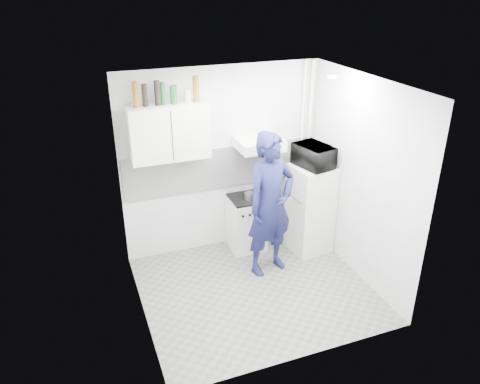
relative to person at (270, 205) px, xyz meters
name	(u,v)px	position (x,y,z in m)	size (l,w,h in m)	color
floor	(255,289)	(-0.35, -0.37, -0.97)	(2.80, 2.80, 0.00)	#545552
ceiling	(259,84)	(-0.35, -0.37, 1.63)	(2.80, 2.80, 0.00)	white
wall_back	(222,161)	(-0.35, 0.88, 0.33)	(2.80, 2.80, 0.00)	silver
wall_left	(135,217)	(-1.75, -0.37, 0.33)	(2.60, 2.60, 0.00)	silver
wall_right	(360,180)	(1.05, -0.37, 0.33)	(2.60, 2.60, 0.00)	silver
person	(270,205)	(0.00, 0.00, 0.00)	(0.70, 0.46, 1.93)	#141741
stove	(246,223)	(-0.08, 0.63, -0.58)	(0.48, 0.48, 0.77)	silver
fridge	(310,209)	(0.75, 0.28, -0.32)	(0.53, 0.53, 1.28)	silver
stove_top	(247,198)	(-0.08, 0.63, -0.18)	(0.46, 0.46, 0.03)	black
saucepan	(250,196)	(-0.05, 0.57, -0.12)	(0.16, 0.16, 0.09)	silver
microwave	(314,156)	(0.75, 0.28, 0.47)	(0.37, 0.54, 0.30)	black
bottle_a	(136,94)	(-1.47, 0.70, 1.39)	(0.07, 0.07, 0.31)	brown
bottle_b	(145,95)	(-1.36, 0.70, 1.37)	(0.07, 0.07, 0.27)	black
bottle_c	(157,93)	(-1.21, 0.70, 1.38)	(0.07, 0.07, 0.30)	black
bottle_d	(163,94)	(-1.14, 0.70, 1.37)	(0.06, 0.06, 0.27)	#144C1E
canister_a	(173,95)	(-1.01, 0.70, 1.34)	(0.09, 0.09, 0.22)	#144C1E
canister_b	(188,96)	(-0.84, 0.70, 1.31)	(0.08, 0.08, 0.16)	#B2B7BC
bottle_e	(196,89)	(-0.73, 0.70, 1.39)	(0.08, 0.08, 0.32)	brown
upper_cabinet	(169,132)	(-1.10, 0.70, 0.88)	(1.00, 0.35, 0.70)	silver
range_hood	(259,144)	(0.10, 0.63, 0.60)	(0.60, 0.50, 0.14)	silver
backsplash	(222,168)	(-0.35, 0.86, 0.23)	(2.74, 0.03, 0.60)	white
pipe_a	(308,151)	(0.95, 0.80, 0.33)	(0.05, 0.05, 2.60)	silver
pipe_b	(301,152)	(0.83, 0.80, 0.33)	(0.04, 0.04, 2.60)	silver
ceiling_spot_fixture	(332,77)	(0.65, -0.17, 1.60)	(0.10, 0.10, 0.02)	white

